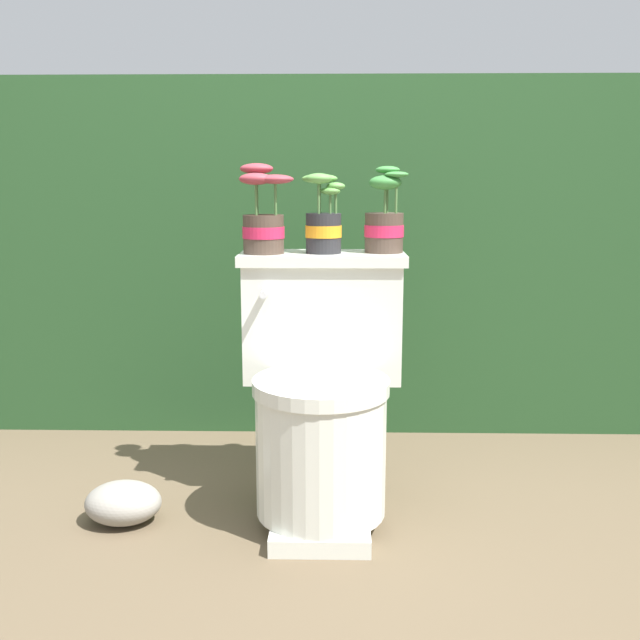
{
  "coord_description": "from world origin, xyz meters",
  "views": [
    {
      "loc": [
        0.0,
        -1.75,
        0.91
      ],
      "look_at": [
        -0.04,
        0.12,
        0.54
      ],
      "focal_mm": 40.0,
      "sensor_mm": 36.0,
      "label": 1
    }
  ],
  "objects_px": {
    "potted_plant_midleft": "(322,222)",
    "garden_stone": "(122,503)",
    "potted_plant_left": "(262,220)",
    "toilet": "(320,394)",
    "potted_plant_middle": "(383,223)"
  },
  "relations": [
    {
      "from": "potted_plant_left",
      "to": "garden_stone",
      "type": "relative_size",
      "value": 1.19
    },
    {
      "from": "toilet",
      "to": "potted_plant_middle",
      "type": "bearing_deg",
      "value": 39.48
    },
    {
      "from": "toilet",
      "to": "potted_plant_midleft",
      "type": "relative_size",
      "value": 3.28
    },
    {
      "from": "potted_plant_left",
      "to": "potted_plant_middle",
      "type": "bearing_deg",
      "value": 5.98
    },
    {
      "from": "potted_plant_left",
      "to": "potted_plant_midleft",
      "type": "distance_m",
      "value": 0.16
    },
    {
      "from": "potted_plant_midleft",
      "to": "garden_stone",
      "type": "bearing_deg",
      "value": -159.8
    },
    {
      "from": "garden_stone",
      "to": "potted_plant_middle",
      "type": "bearing_deg",
      "value": 17.12
    },
    {
      "from": "toilet",
      "to": "potted_plant_left",
      "type": "bearing_deg",
      "value": 146.58
    },
    {
      "from": "potted_plant_middle",
      "to": "toilet",
      "type": "bearing_deg",
      "value": -140.52
    },
    {
      "from": "potted_plant_midleft",
      "to": "toilet",
      "type": "bearing_deg",
      "value": -91.02
    },
    {
      "from": "toilet",
      "to": "potted_plant_left",
      "type": "xyz_separation_m",
      "value": [
        -0.16,
        0.11,
        0.46
      ]
    },
    {
      "from": "potted_plant_midleft",
      "to": "garden_stone",
      "type": "height_order",
      "value": "potted_plant_midleft"
    },
    {
      "from": "potted_plant_left",
      "to": "potted_plant_midleft",
      "type": "relative_size",
      "value": 1.12
    },
    {
      "from": "potted_plant_left",
      "to": "toilet",
      "type": "bearing_deg",
      "value": -33.42
    },
    {
      "from": "toilet",
      "to": "potted_plant_middle",
      "type": "distance_m",
      "value": 0.51
    }
  ]
}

